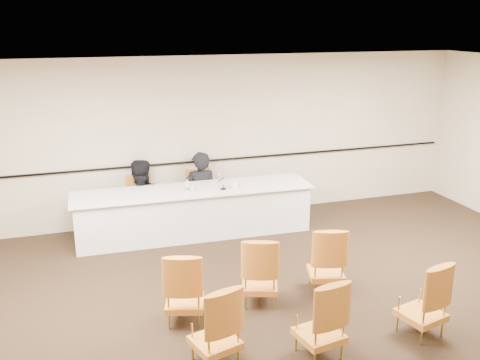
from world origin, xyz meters
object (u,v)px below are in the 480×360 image
Objects in this scene: microphone at (223,182)px; aud_chair_back_mid at (320,317)px; panelist_main at (200,198)px; aud_chair_front_right at (326,258)px; panelist_main_chair at (200,197)px; aud_chair_front_left at (184,286)px; coffee_cup at (235,185)px; drinking_glass at (192,188)px; aud_chair_back_right at (423,297)px; water_bottle at (187,186)px; panelist_second at (140,208)px; aud_chair_front_mid at (260,270)px; aud_chair_back_left at (215,324)px; panel_table at (194,212)px; panelist_second_chair at (140,202)px.

microphone reaches higher than aud_chair_back_mid.
aud_chair_front_right is (0.99, -3.11, 0.03)m from panelist_main.
panelist_main_chair and aud_chair_front_right have the same top height.
panelist_main_chair is (0.00, 0.00, 0.03)m from panelist_main.
coffee_cup is at bearing 76.88° from aud_chair_front_left.
microphone is at bearing -7.96° from drinking_glass.
aud_chair_front_right is (0.57, -2.33, -0.41)m from coffee_cup.
water_bottle is at bearing 104.24° from aud_chair_back_right.
drinking_glass is at bearing 137.57° from panelist_second.
aud_chair_front_mid and aud_chair_back_left have the same top height.
panel_table is 3.89m from aud_chair_back_mid.
panelist_main_chair is 1.00× the size of aud_chair_front_mid.
coffee_cup reaches higher than panel_table.
microphone is at bearing 124.16° from aud_chair_front_right.
aud_chair_back_left is 1.00× the size of aud_chair_back_right.
coffee_cup is at bearing 77.82° from aud_chair_back_mid.
microphone is 1.87× the size of coffee_cup.
aud_chair_front_mid and aud_chair_back_right have the same top height.
panelist_main is 8.20× the size of water_bottle.
panelist_main is 1.11m from panelist_second.
coffee_cup reaches higher than panelist_second_chair.
coffee_cup reaches higher than aud_chair_front_mid.
coffee_cup reaches higher than aud_chair_back_right.
aud_chair_back_mid reaches higher than panel_table.
panelist_main_chair is 1.00× the size of panelist_second_chair.
panelist_main_chair is at bearing 177.55° from panelist_second.
panelist_second_chair and aud_chair_back_left have the same top height.
drinking_glass is at bearing 7.67° from water_bottle.
panelist_second reaches higher than coffee_cup.
aud_chair_front_mid is at bearing -82.75° from drinking_glass.
coffee_cup is 2.44m from aud_chair_front_right.
drinking_glass is 3.61m from aud_chair_back_left.
aud_chair_back_mid is at bearing -26.86° from aud_chair_back_left.
aud_chair_front_mid is at bearing 33.90° from aud_chair_back_left.
drinking_glass is 0.11× the size of aud_chair_back_left.
aud_chair_front_left is (-1.24, -2.54, -0.48)m from microphone.
water_bottle reaches higher than panelist_main_chair.
panel_table is 4.31× the size of aud_chair_back_mid.
aud_chair_front_left is 1.00× the size of aud_chair_front_mid.
panel_table is at bearing 64.35° from aud_chair_back_left.
panelist_main is at bearing 123.72° from aud_chair_front_right.
panelist_second_chair is (-1.10, 0.03, 0.03)m from panelist_main.
aud_chair_back_right is (1.57, -1.27, 0.00)m from aud_chair_front_mid.
microphone is at bearing 56.43° from aud_chair_back_left.
aud_chair_front_mid reaches higher than drinking_glass.
aud_chair_back_left is 2.48m from aud_chair_back_right.
panel_table is 29.50× the size of coffee_cup.
water_bottle is 0.22× the size of aud_chair_front_left.
aud_chair_front_right is 1.44m from aud_chair_back_right.
aud_chair_front_mid is at bearing -88.14° from panelist_main_chair.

